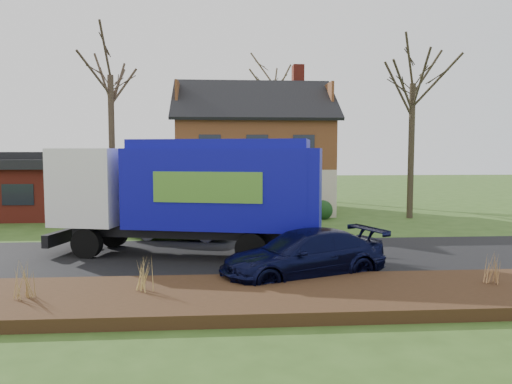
{
  "coord_description": "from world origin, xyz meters",
  "views": [
    {
      "loc": [
        -0.13,
        -17.28,
        3.72
      ],
      "look_at": [
        1.36,
        2.5,
        2.11
      ],
      "focal_mm": 35.0,
      "sensor_mm": 36.0,
      "label": 1
    }
  ],
  "objects": [
    {
      "name": "grass_clump_west",
      "position": [
        -4.68,
        -5.49,
        0.75
      ],
      "size": [
        0.34,
        0.28,
        0.91
      ],
      "color": "#9B7A44",
      "rests_on": "mulch_verge"
    },
    {
      "name": "tree_front_west",
      "position": [
        -5.72,
        9.49,
        8.8
      ],
      "size": [
        3.59,
        3.59,
        10.68
      ],
      "color": "#3D2F24",
      "rests_on": "ground"
    },
    {
      "name": "grass_clump_mid",
      "position": [
        -1.94,
        -5.11,
        0.72
      ],
      "size": [
        0.3,
        0.25,
        0.85
      ],
      "color": "tan",
      "rests_on": "mulch_verge"
    },
    {
      "name": "ranch_house",
      "position": [
        -12.0,
        13.0,
        1.81
      ],
      "size": [
        9.8,
        8.2,
        3.7
      ],
      "color": "maroon",
      "rests_on": "ground"
    },
    {
      "name": "tree_front_east",
      "position": [
        10.55,
        9.75,
        8.65
      ],
      "size": [
        3.83,
        3.83,
        10.64
      ],
      "color": "#382F21",
      "rests_on": "ground"
    },
    {
      "name": "garbage_truck",
      "position": [
        -1.05,
        0.51,
        2.39
      ],
      "size": [
        9.99,
        4.76,
        4.14
      ],
      "rotation": [
        0.0,
        0.0,
        -0.24
      ],
      "color": "black",
      "rests_on": "ground"
    },
    {
      "name": "tree_back",
      "position": [
        4.27,
        23.29,
        10.46
      ],
      "size": [
        3.96,
        3.96,
        12.55
      ],
      "color": "#473A2A",
      "rests_on": "ground"
    },
    {
      "name": "ground",
      "position": [
        0.0,
        0.0,
        0.0
      ],
      "size": [
        120.0,
        120.0,
        0.0
      ],
      "primitive_type": "plane",
      "color": "#2F4C19",
      "rests_on": "ground"
    },
    {
      "name": "mulch_verge",
      "position": [
        0.0,
        -5.3,
        0.15
      ],
      "size": [
        80.0,
        3.5,
        0.3
      ],
      "primitive_type": "cube",
      "color": "black",
      "rests_on": "ground"
    },
    {
      "name": "silver_sedan",
      "position": [
        -1.71,
        3.83,
        0.7
      ],
      "size": [
        4.46,
        2.34,
        1.4
      ],
      "primitive_type": "imported",
      "rotation": [
        0.0,
        0.0,
        1.36
      ],
      "color": "#A4A6AC",
      "rests_on": "ground"
    },
    {
      "name": "navy_wagon",
      "position": [
        2.29,
        -3.23,
        0.73
      ],
      "size": [
        5.41,
        3.72,
        1.45
      ],
      "primitive_type": "imported",
      "rotation": [
        0.0,
        0.0,
        -1.2
      ],
      "color": "black",
      "rests_on": "ground"
    },
    {
      "name": "grass_clump_east",
      "position": [
        6.93,
        -5.09,
        0.71
      ],
      "size": [
        0.33,
        0.27,
        0.83
      ],
      "color": "#AC7C4C",
      "rests_on": "mulch_verge"
    },
    {
      "name": "main_house",
      "position": [
        1.49,
        13.91,
        4.03
      ],
      "size": [
        12.95,
        8.95,
        9.26
      ],
      "color": "beige",
      "rests_on": "ground"
    },
    {
      "name": "road",
      "position": [
        0.0,
        0.0,
        0.01
      ],
      "size": [
        80.0,
        7.0,
        0.02
      ],
      "primitive_type": "cube",
      "color": "black",
      "rests_on": "ground"
    }
  ]
}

